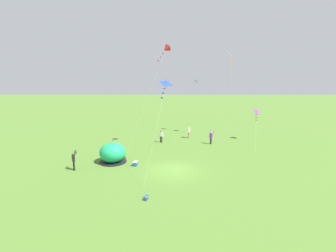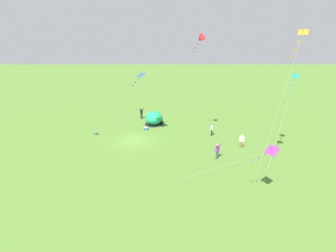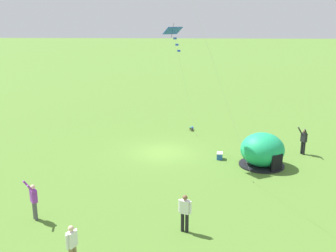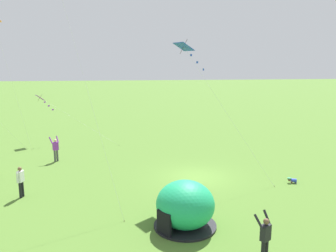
# 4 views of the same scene
# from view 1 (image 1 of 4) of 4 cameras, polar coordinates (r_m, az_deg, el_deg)

# --- Properties ---
(ground_plane) EXTENTS (300.00, 300.00, 0.00)m
(ground_plane) POSITION_cam_1_polar(r_m,az_deg,el_deg) (21.89, 1.53, -11.14)
(ground_plane) COLOR #517A2D
(popup_tent) EXTENTS (2.81, 2.81, 2.10)m
(popup_tent) POSITION_cam_1_polar(r_m,az_deg,el_deg) (24.38, -13.88, -6.67)
(popup_tent) COLOR #1EAD6B
(popup_tent) RESTS_ON ground
(cooler_box) EXTENTS (0.42, 0.57, 0.44)m
(cooler_box) POSITION_cam_1_polar(r_m,az_deg,el_deg) (23.15, -8.28, -9.43)
(cooler_box) COLOR #2659B2
(cooler_box) RESTS_ON ground
(toddler_crawling) EXTENTS (0.37, 0.55, 0.32)m
(toddler_crawling) POSITION_cam_1_polar(r_m,az_deg,el_deg) (16.90, -5.56, -17.48)
(toddler_crawling) COLOR blue
(toddler_crawling) RESTS_ON ground
(person_with_toddler) EXTENTS (0.38, 0.54, 1.72)m
(person_with_toddler) POSITION_cam_1_polar(r_m,az_deg,el_deg) (34.22, 5.31, -1.46)
(person_with_toddler) COLOR #8C7251
(person_with_toddler) RESTS_ON ground
(person_near_tent) EXTENTS (0.66, 0.72, 1.89)m
(person_near_tent) POSITION_cam_1_polar(r_m,az_deg,el_deg) (23.36, -22.84, -7.98)
(person_near_tent) COLOR black
(person_near_tent) RESTS_ON ground
(person_watching_sky) EXTENTS (0.57, 0.34, 1.72)m
(person_watching_sky) POSITION_cam_1_polar(r_m,az_deg,el_deg) (31.46, -1.76, -2.49)
(person_watching_sky) COLOR black
(person_watching_sky) RESTS_ON ground
(person_arms_raised) EXTENTS (0.68, 0.72, 1.89)m
(person_arms_raised) POSITION_cam_1_polar(r_m,az_deg,el_deg) (31.22, 10.88, -2.72)
(person_arms_raised) COLOR #4C4C51
(person_arms_raised) RESTS_ON ground
(kite_teal) EXTENTS (6.22, 4.77, 8.84)m
(kite_teal) POSITION_cam_1_polar(r_m,az_deg,el_deg) (37.53, 7.62, 10.58)
(kite_teal) COLOR silver
(kite_teal) RESTS_ON ground
(kite_purple) EXTENTS (3.05, 7.56, 4.56)m
(kite_purple) POSITION_cam_1_polar(r_m,az_deg,el_deg) (34.44, 21.57, 3.04)
(kite_purple) COLOR silver
(kite_purple) RESTS_ON ground
(kite_orange) EXTENTS (1.04, 2.72, 12.59)m
(kite_orange) POSITION_cam_1_polar(r_m,az_deg,el_deg) (35.93, 15.71, 15.93)
(kite_orange) COLOR silver
(kite_orange) RESTS_ON ground
(kite_red) EXTENTS (5.28, 3.93, 12.83)m
(kite_red) POSITION_cam_1_polar(r_m,az_deg,el_deg) (28.70, -0.53, 18.92)
(kite_red) COLOR silver
(kite_red) RESTS_ON ground
(kite_blue) EXTENTS (2.36, 5.86, 8.62)m
(kite_blue) POSITION_cam_1_polar(r_m,az_deg,el_deg) (21.23, -0.65, 10.15)
(kite_blue) COLOR silver
(kite_blue) RESTS_ON ground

